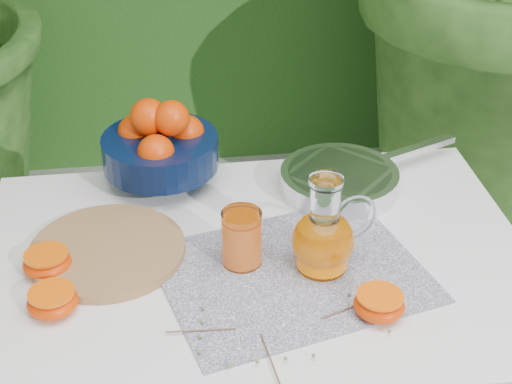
{
  "coord_description": "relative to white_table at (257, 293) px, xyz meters",
  "views": [
    {
      "loc": [
        -0.28,
        -1.21,
        1.61
      ],
      "look_at": [
        -0.13,
        -0.06,
        0.88
      ],
      "focal_mm": 55.0,
      "sensor_mm": 36.0,
      "label": 1
    }
  ],
  "objects": [
    {
      "name": "juice_tumbler",
      "position": [
        -0.03,
        -0.01,
        0.14
      ],
      "size": [
        0.07,
        0.07,
        0.11
      ],
      "color": "white",
      "rests_on": "white_table"
    },
    {
      "name": "orange_halves",
      "position": [
        -0.18,
        -0.09,
        0.1
      ],
      "size": [
        0.64,
        0.27,
        0.04
      ],
      "color": "red",
      "rests_on": "white_table"
    },
    {
      "name": "juice_pitcher",
      "position": [
        0.11,
        -0.04,
        0.15
      ],
      "size": [
        0.17,
        0.14,
        0.18
      ],
      "color": "white",
      "rests_on": "white_table"
    },
    {
      "name": "placemat",
      "position": [
        0.05,
        -0.05,
        0.08
      ],
      "size": [
        0.52,
        0.45,
        0.0
      ],
      "primitive_type": "cube",
      "rotation": [
        0.0,
        0.0,
        0.25
      ],
      "color": "#0B1240",
      "rests_on": "white_table"
    },
    {
      "name": "saute_pan",
      "position": [
        0.2,
        0.21,
        0.11
      ],
      "size": [
        0.44,
        0.32,
        0.05
      ],
      "color": "silver",
      "rests_on": "white_table"
    },
    {
      "name": "fruit_bowl",
      "position": [
        -0.16,
        0.3,
        0.17
      ],
      "size": [
        0.27,
        0.27,
        0.19
      ],
      "color": "black",
      "rests_on": "white_table"
    },
    {
      "name": "cutting_board",
      "position": [
        -0.27,
        0.05,
        0.09
      ],
      "size": [
        0.36,
        0.36,
        0.02
      ],
      "primitive_type": "cylinder",
      "rotation": [
        0.0,
        0.0,
        0.33
      ],
      "color": "olive",
      "rests_on": "white_table"
    },
    {
      "name": "thyme_sprigs",
      "position": [
        0.01,
        -0.2,
        0.09
      ],
      "size": [
        0.39,
        0.25,
        0.01
      ],
      "color": "brown",
      "rests_on": "white_table"
    },
    {
      "name": "white_table",
      "position": [
        0.0,
        0.0,
        0.0
      ],
      "size": [
        1.0,
        0.7,
        0.75
      ],
      "color": "white",
      "rests_on": "ground"
    }
  ]
}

